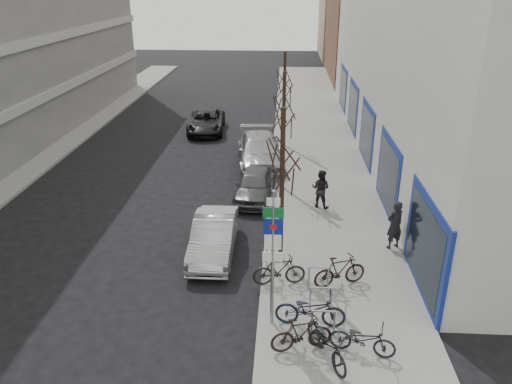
# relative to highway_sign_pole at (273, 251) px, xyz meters

# --- Properties ---
(ground) EXTENTS (120.00, 120.00, 0.00)m
(ground) POSITION_rel_highway_sign_pole_xyz_m (-2.40, 0.01, -2.46)
(ground) COLOR black
(ground) RESTS_ON ground
(sidewalk_east) EXTENTS (5.00, 70.00, 0.15)m
(sidewalk_east) POSITION_rel_highway_sign_pole_xyz_m (2.10, 10.01, -2.38)
(sidewalk_east) COLOR slate
(sidewalk_east) RESTS_ON ground
(sidewalk_west) EXTENTS (3.00, 70.00, 0.15)m
(sidewalk_west) POSITION_rel_highway_sign_pole_xyz_m (-13.40, 10.01, -2.38)
(sidewalk_west) COLOR slate
(sidewalk_west) RESTS_ON ground
(brick_building_far) EXTENTS (12.00, 14.00, 8.00)m
(brick_building_far) POSITION_rel_highway_sign_pole_xyz_m (10.60, 40.01, 1.54)
(brick_building_far) COLOR brown
(brick_building_far) RESTS_ON ground
(tan_building_far) EXTENTS (13.00, 12.00, 9.00)m
(tan_building_far) POSITION_rel_highway_sign_pole_xyz_m (11.10, 55.01, 2.04)
(tan_building_far) COLOR #937A5B
(tan_building_far) RESTS_ON ground
(highway_sign_pole) EXTENTS (0.55, 0.10, 4.20)m
(highway_sign_pole) POSITION_rel_highway_sign_pole_xyz_m (0.00, 0.00, 0.00)
(highway_sign_pole) COLOR gray
(highway_sign_pole) RESTS_ON ground
(bike_rack) EXTENTS (0.66, 2.26, 0.83)m
(bike_rack) POSITION_rel_highway_sign_pole_xyz_m (1.40, 0.61, -1.80)
(bike_rack) COLOR gray
(bike_rack) RESTS_ON sidewalk_east
(tree_near) EXTENTS (1.80, 1.80, 5.50)m
(tree_near) POSITION_rel_highway_sign_pole_xyz_m (0.20, 3.51, 1.65)
(tree_near) COLOR black
(tree_near) RESTS_ON ground
(tree_mid) EXTENTS (1.80, 1.80, 5.50)m
(tree_mid) POSITION_rel_highway_sign_pole_xyz_m (0.20, 10.01, 1.65)
(tree_mid) COLOR black
(tree_mid) RESTS_ON ground
(tree_far) EXTENTS (1.80, 1.80, 5.50)m
(tree_far) POSITION_rel_highway_sign_pole_xyz_m (0.20, 16.51, 1.65)
(tree_far) COLOR black
(tree_far) RESTS_ON ground
(meter_front) EXTENTS (0.10, 0.08, 1.27)m
(meter_front) POSITION_rel_highway_sign_pole_xyz_m (-0.25, 3.01, -1.54)
(meter_front) COLOR gray
(meter_front) RESTS_ON sidewalk_east
(meter_mid) EXTENTS (0.10, 0.08, 1.27)m
(meter_mid) POSITION_rel_highway_sign_pole_xyz_m (-0.25, 8.51, -1.54)
(meter_mid) COLOR gray
(meter_mid) RESTS_ON sidewalk_east
(meter_back) EXTENTS (0.10, 0.08, 1.27)m
(meter_back) POSITION_rel_highway_sign_pole_xyz_m (-0.25, 14.01, -1.54)
(meter_back) COLOR gray
(meter_back) RESTS_ON sidewalk_east
(bike_near_left) EXTENTS (1.37, 2.01, 1.19)m
(bike_near_left) POSITION_rel_highway_sign_pole_xyz_m (1.43, -1.39, -1.71)
(bike_near_left) COLOR black
(bike_near_left) RESTS_ON sidewalk_east
(bike_near_right) EXTENTS (1.75, 0.93, 1.02)m
(bike_near_right) POSITION_rel_highway_sign_pole_xyz_m (0.80, -1.08, -1.80)
(bike_near_right) COLOR black
(bike_near_right) RESTS_ON sidewalk_east
(bike_mid_curb) EXTENTS (2.01, 0.73, 1.20)m
(bike_mid_curb) POSITION_rel_highway_sign_pole_xyz_m (1.07, -0.05, -1.71)
(bike_mid_curb) COLOR black
(bike_mid_curb) RESTS_ON sidewalk_east
(bike_mid_inner) EXTENTS (1.76, 0.76, 1.03)m
(bike_mid_inner) POSITION_rel_highway_sign_pole_xyz_m (0.18, 1.94, -1.79)
(bike_mid_inner) COLOR black
(bike_mid_inner) RESTS_ON sidewalk_east
(bike_far_curb) EXTENTS (1.79, 0.93, 1.05)m
(bike_far_curb) POSITION_rel_highway_sign_pole_xyz_m (2.37, -1.13, -1.78)
(bike_far_curb) COLOR black
(bike_far_curb) RESTS_ON sidewalk_east
(bike_far_inner) EXTENTS (1.84, 1.12, 1.07)m
(bike_far_inner) POSITION_rel_highway_sign_pole_xyz_m (2.08, 1.99, -1.77)
(bike_far_inner) COLOR black
(bike_far_inner) RESTS_ON sidewalk_east
(parked_car_front) EXTENTS (1.48, 4.16, 1.37)m
(parked_car_front) POSITION_rel_highway_sign_pole_xyz_m (-2.19, 4.00, -1.77)
(parked_car_front) COLOR #AFAFB4
(parked_car_front) RESTS_ON ground
(parked_car_mid) EXTENTS (1.88, 4.03, 1.33)m
(parked_car_mid) POSITION_rel_highway_sign_pole_xyz_m (-1.01, 9.04, -1.79)
(parked_car_mid) COLOR #4B4B50
(parked_car_mid) RESTS_ON ground
(parked_car_back) EXTENTS (2.86, 5.76, 1.61)m
(parked_car_back) POSITION_rel_highway_sign_pole_xyz_m (-1.00, 13.25, -1.65)
(parked_car_back) COLOR #A3A3A8
(parked_car_back) RESTS_ON ground
(lane_car) EXTENTS (2.52, 4.93, 1.33)m
(lane_car) POSITION_rel_highway_sign_pole_xyz_m (-4.79, 19.54, -1.79)
(lane_car) COLOR black
(lane_car) RESTS_ON ground
(pedestrian_near) EXTENTS (0.80, 0.70, 1.83)m
(pedestrian_near) POSITION_rel_highway_sign_pole_xyz_m (4.25, 4.55, -1.39)
(pedestrian_near) COLOR black
(pedestrian_near) RESTS_ON sidewalk_east
(pedestrian_far) EXTENTS (0.73, 0.63, 1.68)m
(pedestrian_far) POSITION_rel_highway_sign_pole_xyz_m (1.83, 7.96, -1.47)
(pedestrian_far) COLOR black
(pedestrian_far) RESTS_ON sidewalk_east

